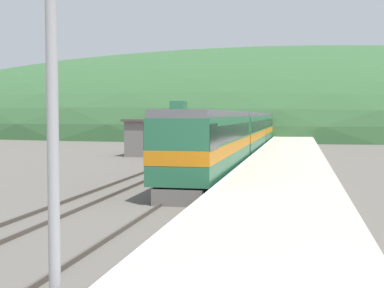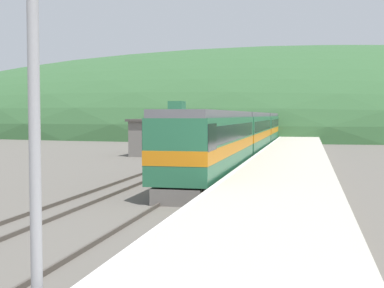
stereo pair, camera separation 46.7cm
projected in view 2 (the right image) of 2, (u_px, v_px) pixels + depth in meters
name	position (u px, v px, depth m)	size (l,w,h in m)	color
track_main	(266.00, 144.00, 73.55)	(1.52, 180.00, 0.16)	#4C443D
track_siding	(233.00, 144.00, 74.53)	(1.52, 180.00, 0.16)	#4C443D
platform	(295.00, 151.00, 53.07)	(5.46, 140.00, 1.03)	#BCB5A5
distant_hills	(283.00, 133.00, 122.35)	(211.12, 95.00, 37.89)	#335B33
station_shed	(165.00, 137.00, 54.89)	(5.99, 7.50, 3.69)	slate
express_train_lead_car	(212.00, 143.00, 32.66)	(3.02, 19.10, 4.70)	black
carriage_second	(249.00, 133.00, 52.39)	(3.01, 19.13, 4.34)	black
carriage_third	(265.00, 128.00, 71.91)	(3.01, 19.13, 4.34)	black
carriage_fourth	(274.00, 125.00, 91.43)	(3.01, 19.13, 4.34)	black
siding_train	(223.00, 133.00, 66.23)	(2.90, 32.27, 3.70)	black
signal_mast_main	(32.00, 24.00, 8.89)	(2.20, 0.42, 8.52)	#9E9EA3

